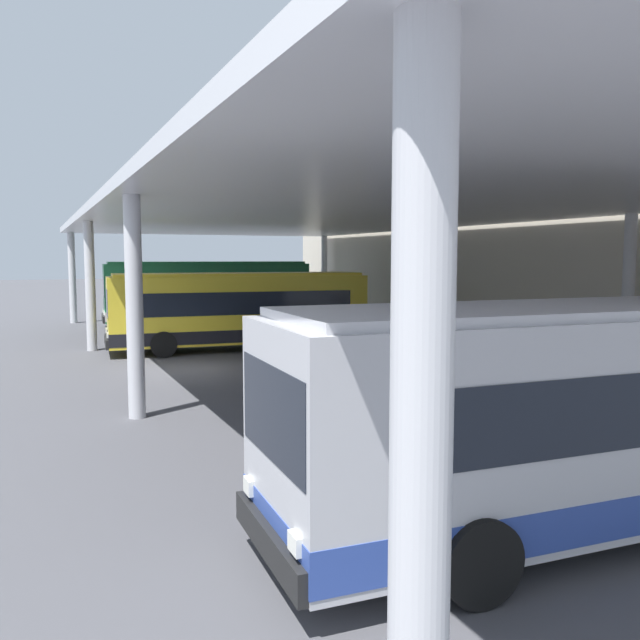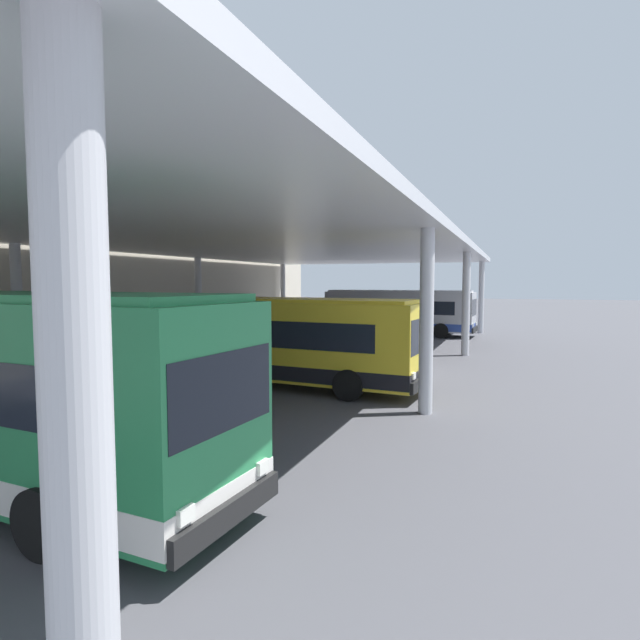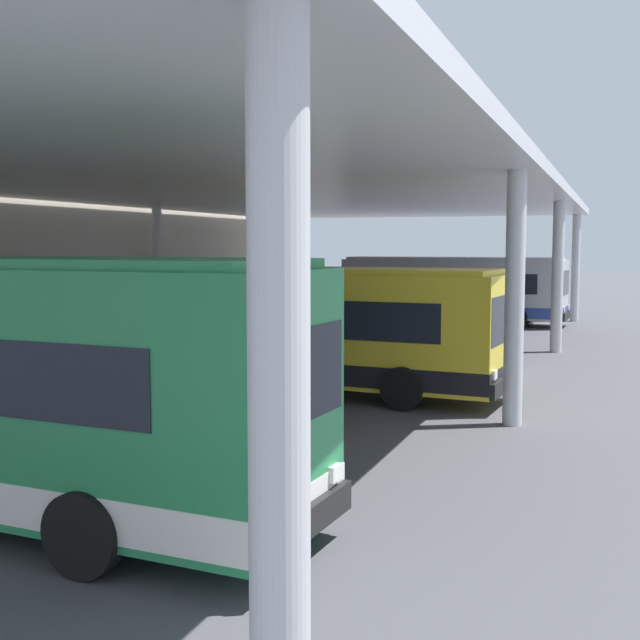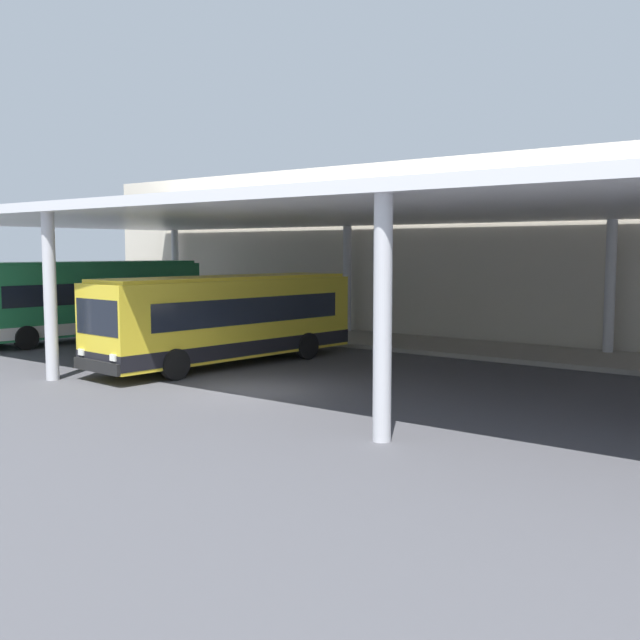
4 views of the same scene
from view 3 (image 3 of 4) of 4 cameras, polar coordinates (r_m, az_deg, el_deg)
ground_plane at (r=23.88m, az=9.14°, el=-3.78°), size 200.00×200.00×0.00m
platform_kerb at (r=28.51m, az=-14.72°, el=-2.23°), size 42.00×4.50×0.18m
station_building_facade at (r=30.27m, az=-19.98°, el=5.69°), size 48.00×1.60×8.23m
canopy_shelter at (r=25.27m, az=-3.16°, el=8.86°), size 40.00×17.00×5.55m
bus_second_bay at (r=20.70m, az=-1.53°, el=-0.48°), size 3.33×10.69×3.17m
bus_middle_bay at (r=39.20m, az=9.29°, el=2.17°), size 3.05×10.63×3.17m
bench_waiting at (r=38.72m, az=-4.76°, el=0.71°), size 1.80×0.45×0.92m
trash_bin at (r=42.06m, az=-2.85°, el=1.10°), size 0.52×0.52×0.98m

